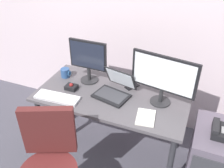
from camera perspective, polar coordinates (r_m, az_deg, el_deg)
ground_plane at (r=2.80m, az=0.00°, el=-14.51°), size 8.00×8.00×0.00m
back_wall at (r=2.63m, az=6.03°, el=18.30°), size 6.00×0.10×2.80m
desk at (r=2.37m, az=0.00°, el=-4.11°), size 1.40×0.70×0.72m
file_cabinet at (r=2.49m, az=22.21°, el=-15.35°), size 0.42×0.53×0.60m
desk_phone at (r=2.25m, az=23.77°, el=-9.81°), size 0.17×0.20×0.09m
monitor_main at (r=2.12m, az=11.63°, el=1.69°), size 0.57×0.18×0.45m
monitor_side at (r=2.41m, az=-5.48°, el=5.78°), size 0.38×0.18×0.43m
keyboard at (r=2.32m, az=-12.40°, el=-2.98°), size 0.42×0.16×0.03m
laptop at (r=2.30m, az=0.63°, el=-1.21°), size 0.37×0.37×0.22m
trackball_mouse at (r=2.42m, az=-9.26°, el=-0.66°), size 0.11×0.09×0.07m
coffee_mug at (r=2.61m, az=-10.57°, el=2.54°), size 0.10×0.09×0.09m
paper_notepad at (r=2.08m, az=7.70°, el=-7.55°), size 0.18×0.23×0.01m
cell_phone at (r=2.43m, az=4.61°, el=-0.54°), size 0.13×0.16×0.01m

